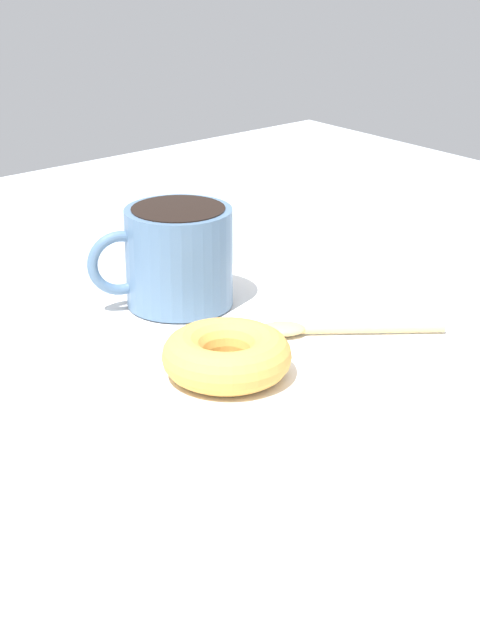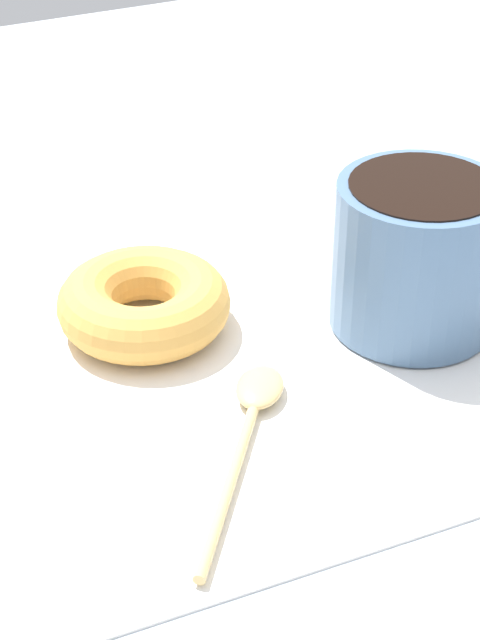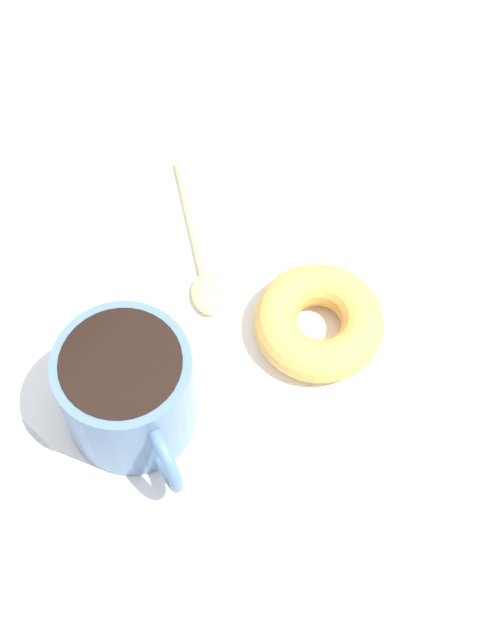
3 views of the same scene
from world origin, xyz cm
name	(u,v)px [view 2 (image 2 of 3)]	position (x,y,z in cm)	size (l,w,h in cm)	color
ground_plane	(214,397)	(0.00, 0.00, -1.00)	(120.00, 120.00, 2.00)	#B2BCC6
napkin	(240,353)	(1.53, -2.29, 0.15)	(31.18, 31.18, 0.30)	white
coffee_cup	(415,250)	(0.25, -12.23, 4.69)	(11.95, 9.08, 8.48)	slate
donut	(144,303)	(5.90, 1.45, 1.88)	(9.56, 9.56, 3.15)	gold
spoon	(251,416)	(-4.14, -0.13, 0.69)	(12.64, 10.28, 0.90)	#D8B772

